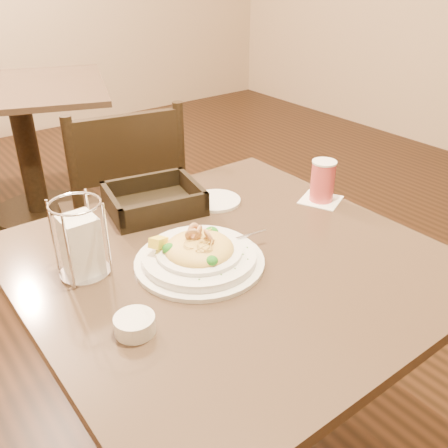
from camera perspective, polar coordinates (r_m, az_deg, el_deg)
main_table at (r=1.29m, az=0.55°, el=-12.70°), size 0.90×0.90×0.75m
background_table at (r=2.95m, az=-21.93°, el=9.97°), size 1.16×1.16×0.75m
dining_chair_near at (r=1.91m, az=-11.20°, el=1.21°), size 0.50×0.50×0.93m
pasta_bowl at (r=1.12m, az=-2.86°, el=-3.44°), size 0.32×0.29×0.09m
drink_glass at (r=1.41m, az=11.20°, el=4.81°), size 0.14×0.14×0.12m
bread_basket at (r=1.36m, az=-7.99°, el=2.49°), size 0.28×0.24×0.07m
napkin_caddy at (r=1.10m, az=-16.03°, el=-2.19°), size 0.11×0.11×0.17m
side_plate at (r=1.40m, az=-0.93°, el=2.68°), size 0.15×0.15×0.01m
butter_ramekin at (r=0.95m, az=-10.16°, el=-11.24°), size 0.08×0.08×0.03m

